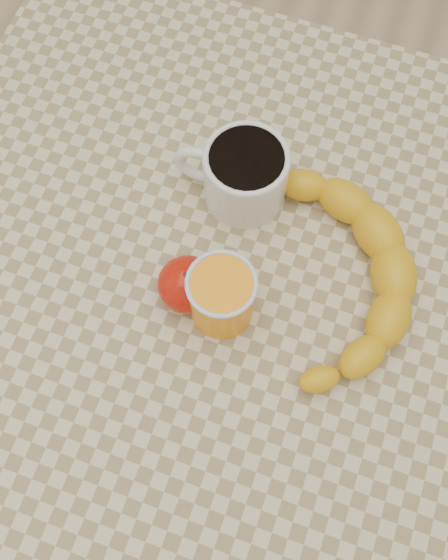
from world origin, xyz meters
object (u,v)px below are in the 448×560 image
(orange_juice_glass, at_px, (222,296))
(apple, at_px, (187,284))
(table, at_px, (224,310))
(coffee_mug, at_px, (243,174))
(banana, at_px, (332,271))

(orange_juice_glass, distance_m, apple, 0.04)
(table, distance_m, coffee_mug, 0.18)
(orange_juice_glass, height_order, banana, orange_juice_glass)
(orange_juice_glass, xyz_separation_m, banana, (0.10, 0.07, -0.02))
(apple, bearing_deg, coffee_mug, 83.80)
(table, height_order, orange_juice_glass, orange_juice_glass)
(coffee_mug, height_order, orange_juice_glass, orange_juice_glass)
(coffee_mug, bearing_deg, apple, -96.20)
(coffee_mug, height_order, apple, coffee_mug)
(table, height_order, apple, apple)
(table, distance_m, orange_juice_glass, 0.13)
(orange_juice_glass, bearing_deg, table, 104.47)
(orange_juice_glass, bearing_deg, coffee_mug, 100.09)
(banana, bearing_deg, apple, -178.17)
(apple, bearing_deg, table, 32.07)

